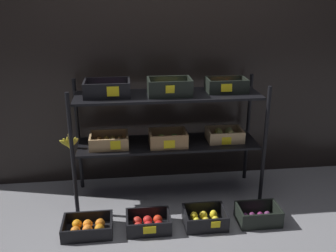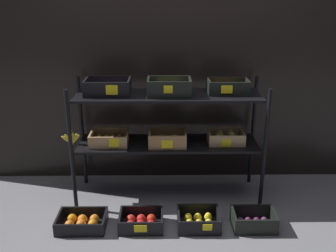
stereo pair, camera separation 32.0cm
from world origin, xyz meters
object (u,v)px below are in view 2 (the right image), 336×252
at_px(display_rack, 166,118).
at_px(crate_ground_apple_red, 141,222).
at_px(crate_ground_orange, 82,222).
at_px(crate_ground_lemon, 198,221).
at_px(crate_ground_plum, 254,222).

height_order(display_rack, crate_ground_apple_red, display_rack).
bearing_deg(crate_ground_orange, crate_ground_lemon, 0.03).
bearing_deg(crate_ground_lemon, crate_ground_apple_red, -179.51).
relative_size(crate_ground_orange, crate_ground_plum, 1.13).
bearing_deg(crate_ground_plum, crate_ground_lemon, 178.25).
height_order(display_rack, crate_ground_orange, display_rack).
height_order(crate_ground_orange, crate_ground_lemon, crate_ground_lemon).
distance_m(crate_ground_apple_red, crate_ground_lemon, 0.44).
relative_size(crate_ground_lemon, crate_ground_plum, 0.99).
bearing_deg(crate_ground_orange, crate_ground_apple_red, -0.41).
bearing_deg(crate_ground_apple_red, crate_ground_lemon, 0.49).
xyz_separation_m(crate_ground_lemon, crate_ground_plum, (0.42, -0.01, -0.00)).
distance_m(crate_ground_orange, crate_ground_plum, 1.32).
xyz_separation_m(display_rack, crate_ground_lemon, (0.25, -0.49, -0.67)).
height_order(display_rack, crate_ground_plum, display_rack).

